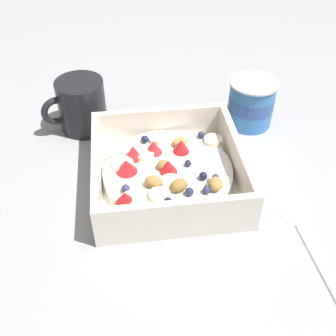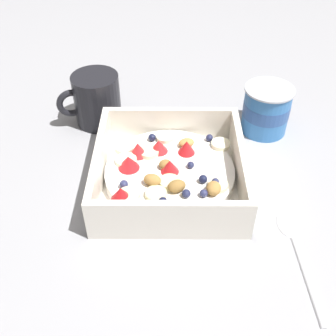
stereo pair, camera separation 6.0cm
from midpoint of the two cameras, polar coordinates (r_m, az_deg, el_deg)
The scene contains 5 objects.
ground_plane at distance 0.62m, azimuth -2.74°, elevation -2.54°, with size 2.40×2.40×0.00m, color #9E9EA3.
fruit_bowl at distance 0.61m, azimuth -2.99°, elevation -0.77°, with size 0.21×0.21×0.06m.
spoon at distance 0.58m, azimuth 14.69°, elevation -7.72°, with size 0.03×0.17×0.01m.
yogurt_cup at distance 0.73m, azimuth 9.07°, elevation 8.80°, with size 0.08×0.08×0.08m.
coffee_mug at distance 0.73m, azimuth -14.29°, elevation 8.27°, with size 0.11×0.08×0.09m.
Camera 1 is at (-0.06, -0.44, 0.43)m, focal length 44.17 mm.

